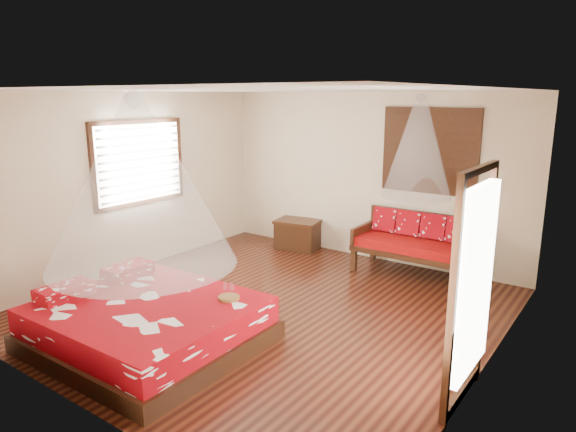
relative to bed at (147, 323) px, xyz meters
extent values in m
cube|color=black|center=(0.48, 1.60, -0.26)|extent=(5.50, 5.50, 0.02)
cube|color=white|center=(0.48, 1.60, 2.56)|extent=(5.50, 5.50, 0.02)
cube|color=beige|center=(-2.28, 1.60, 1.15)|extent=(0.02, 5.50, 2.80)
cube|color=beige|center=(3.24, 1.60, 1.15)|extent=(0.02, 5.50, 2.80)
cube|color=beige|center=(0.48, 4.36, 1.15)|extent=(5.50, 0.02, 2.80)
cube|color=beige|center=(0.48, -1.16, 1.15)|extent=(5.50, 0.02, 2.80)
cube|color=black|center=(0.02, 0.00, -0.15)|extent=(2.30, 2.09, 0.20)
cube|color=#96040E|center=(0.02, 0.00, 0.10)|extent=(2.20, 1.99, 0.30)
cube|color=#96040E|center=(-0.84, -0.45, 0.32)|extent=(0.33, 0.60, 0.15)
cube|color=#96040E|center=(-0.85, 0.42, 0.32)|extent=(0.33, 0.60, 0.15)
cube|color=black|center=(0.69, 3.56, -0.04)|extent=(0.08, 0.08, 0.42)
cube|color=black|center=(2.39, 3.56, -0.04)|extent=(0.08, 0.08, 0.42)
cube|color=black|center=(0.69, 4.24, -0.04)|extent=(0.08, 0.08, 0.42)
cube|color=black|center=(2.39, 4.24, -0.04)|extent=(0.08, 0.08, 0.42)
cube|color=black|center=(1.54, 3.90, 0.13)|extent=(1.82, 0.81, 0.08)
cube|color=#930507|center=(1.54, 3.90, 0.24)|extent=(1.76, 0.75, 0.14)
cube|color=black|center=(1.54, 4.26, 0.42)|extent=(1.82, 0.06, 0.55)
cube|color=black|center=(0.67, 3.90, 0.29)|extent=(0.06, 0.81, 0.30)
cube|color=black|center=(2.41, 3.90, 0.29)|extent=(0.06, 0.81, 0.30)
cube|color=#96040E|center=(0.94, 4.14, 0.50)|extent=(0.38, 0.20, 0.40)
cube|color=#96040E|center=(1.34, 4.14, 0.50)|extent=(0.38, 0.20, 0.40)
cube|color=#96040E|center=(1.75, 4.14, 0.50)|extent=(0.38, 0.20, 0.40)
cube|color=#96040E|center=(2.15, 4.14, 0.50)|extent=(0.38, 0.20, 0.40)
cube|color=black|center=(-0.73, 4.05, -0.01)|extent=(0.82, 0.65, 0.48)
cube|color=black|center=(-0.73, 4.05, 0.25)|extent=(0.87, 0.70, 0.05)
cube|color=black|center=(1.54, 4.32, 1.65)|extent=(1.52, 0.06, 1.32)
cube|color=black|center=(1.54, 4.31, 1.65)|extent=(1.35, 0.04, 1.10)
cube|color=black|center=(-2.24, 1.80, 1.45)|extent=(0.08, 1.74, 1.34)
cube|color=silver|center=(-2.20, 1.80, 1.45)|extent=(0.04, 1.54, 1.10)
cube|color=black|center=(3.20, 1.00, 0.80)|extent=(0.08, 1.02, 2.16)
cube|color=white|center=(3.18, 1.00, 0.90)|extent=(0.03, 0.82, 1.70)
cylinder|color=brown|center=(0.69, 0.61, 0.26)|extent=(0.24, 0.24, 0.03)
cone|color=white|center=(0.02, 0.00, 1.60)|extent=(2.01, 2.01, 1.80)
cone|color=white|center=(1.54, 3.85, 1.75)|extent=(1.02, 1.02, 1.50)
camera|label=1|loc=(4.37, -3.40, 2.48)|focal=32.00mm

